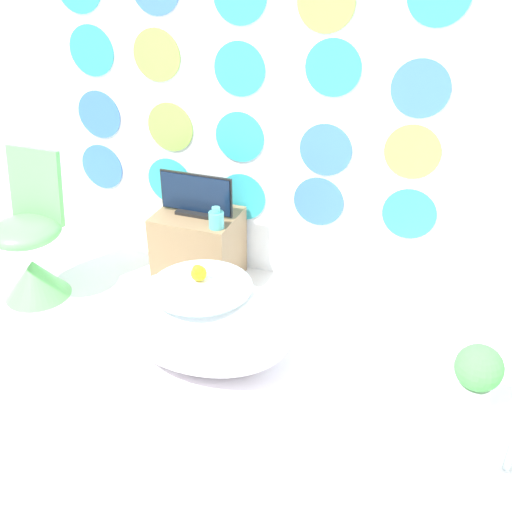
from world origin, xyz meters
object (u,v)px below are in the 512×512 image
(chair, at_px, (32,254))
(potted_plant_left, at_px, (478,372))
(vase, at_px, (216,219))
(bathtub, at_px, (203,322))
(tv, at_px, (196,197))

(chair, distance_m, potted_plant_left, 2.64)
(potted_plant_left, bearing_deg, chair, 167.59)
(chair, xyz_separation_m, vase, (1.06, 0.39, 0.24))
(bathtub, distance_m, tv, 0.90)
(tv, relative_size, potted_plant_left, 1.84)
(chair, relative_size, vase, 6.82)
(potted_plant_left, bearing_deg, vase, 147.51)
(vase, bearing_deg, potted_plant_left, -32.49)
(vase, height_order, potted_plant_left, potted_plant_left)
(vase, bearing_deg, chair, -159.70)
(chair, relative_size, potted_plant_left, 3.53)
(bathtub, distance_m, vase, 0.70)
(vase, bearing_deg, tv, 144.83)
(vase, distance_m, potted_plant_left, 1.78)
(bathtub, bearing_deg, tv, 116.42)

